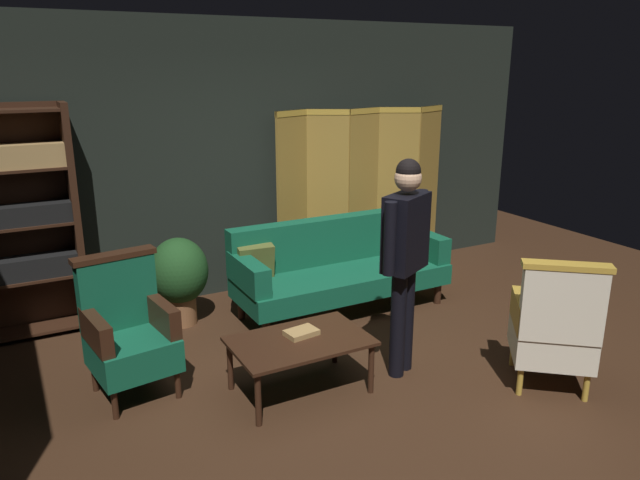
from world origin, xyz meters
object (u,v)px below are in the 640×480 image
folding_screen (363,192)px  coffee_table (300,345)px  velvet_couch (338,264)px  book_tan_leather (301,333)px  potted_plant (179,275)px  armchair_gilt_accent (554,327)px  armchair_wing_left (128,330)px  bookshelf (23,220)px  standing_figure (405,248)px

folding_screen → coffee_table: bearing=-132.1°
velvet_couch → book_tan_leather: (-1.00, -1.20, -0.01)m
velvet_couch → potted_plant: velvet_couch is taller
velvet_couch → armchair_gilt_accent: 2.20m
armchair_wing_left → potted_plant: 1.22m
potted_plant → armchair_gilt_accent: bearing=-49.2°
coffee_table → bookshelf: bearing=129.4°
folding_screen → book_tan_leather: folding_screen is taller
folding_screen → bookshelf: bearing=179.3°
potted_plant → book_tan_leather: bearing=-72.9°
folding_screen → potted_plant: size_ratio=2.53×
standing_figure → potted_plant: bearing=126.2°
armchair_wing_left → book_tan_leather: (1.14, -0.54, -0.05)m
folding_screen → bookshelf: 3.43m
folding_screen → armchair_wing_left: bearing=-154.6°
potted_plant → armchair_wing_left: bearing=-122.9°
bookshelf → potted_plant: 1.40m
armchair_gilt_accent → velvet_couch: bearing=106.9°
folding_screen → coffee_table: folding_screen is taller
velvet_couch → potted_plant: size_ratio=2.55×
folding_screen → potted_plant: bearing=-171.3°
velvet_couch → folding_screen: bearing=44.0°
armchair_wing_left → potted_plant: (0.66, 1.02, -0.01)m
armchair_wing_left → bookshelf: bearing=111.4°
folding_screen → book_tan_leather: (-1.73, -1.90, -0.55)m
bookshelf → coffee_table: 2.69m
folding_screen → armchair_wing_left: folding_screen is taller
potted_plant → bookshelf: bearing=162.5°
coffee_table → standing_figure: (0.83, -0.11, 0.65)m
coffee_table → book_tan_leather: (0.04, 0.06, 0.07)m
bookshelf → book_tan_leather: bookshelf is taller
bookshelf → armchair_gilt_accent: bearing=-40.4°
bookshelf → potted_plant: bearing=-17.5°
folding_screen → velvet_couch: folding_screen is taller
armchair_gilt_accent → potted_plant: size_ratio=1.25×
bookshelf → armchair_gilt_accent: size_ratio=1.97×
armchair_gilt_accent → standing_figure: size_ratio=0.61×
folding_screen → standing_figure: (-0.94, -2.07, 0.04)m
bookshelf → armchair_wing_left: bookshelf is taller
armchair_wing_left → book_tan_leather: bearing=-25.2°
armchair_wing_left → potted_plant: size_ratio=1.25×
velvet_couch → bookshelf: bearing=164.6°
armchair_gilt_accent → book_tan_leather: 1.87m
coffee_table → potted_plant: bearing=105.1°
coffee_table → armchair_gilt_accent: armchair_gilt_accent is taller
bookshelf → armchair_gilt_accent: 4.42m
bookshelf → velvet_couch: 2.87m
folding_screen → standing_figure: size_ratio=1.24×
folding_screen → coffee_table: size_ratio=2.11×
velvet_couch → armchair_wing_left: 2.25m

